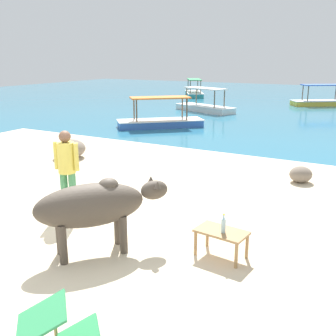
% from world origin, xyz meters
% --- Properties ---
extents(sand_beach, '(18.00, 14.00, 0.04)m').
position_xyz_m(sand_beach, '(0.00, 0.00, 0.02)').
color(sand_beach, beige).
rests_on(sand_beach, ground).
extents(water_surface, '(60.00, 36.00, 0.03)m').
position_xyz_m(water_surface, '(0.00, 22.00, 0.00)').
color(water_surface, teal).
rests_on(water_surface, ground).
extents(cow, '(1.64, 1.88, 1.17)m').
position_xyz_m(cow, '(0.66, -0.16, 0.82)').
color(cow, '#4C4238').
rests_on(cow, sand_beach).
extents(low_bench_table, '(0.81, 0.52, 0.42)m').
position_xyz_m(low_bench_table, '(2.40, 0.65, 0.39)').
color(low_bench_table, '#A37A4C').
rests_on(low_bench_table, sand_beach).
extents(bottle, '(0.07, 0.07, 0.30)m').
position_xyz_m(bottle, '(2.44, 0.60, 0.58)').
color(bottle, '#A3C6D1').
rests_on(bottle, low_bench_table).
extents(deck_chair_far, '(0.92, 0.92, 0.68)m').
position_xyz_m(deck_chair_far, '(1.85, -2.16, 0.42)').
color(deck_chair_far, '#A37A4C').
rests_on(deck_chair_far, sand_beach).
extents(person_standing, '(0.50, 0.32, 1.62)m').
position_xyz_m(person_standing, '(-0.79, 0.84, 0.99)').
color(person_standing, '#428956').
rests_on(person_standing, sand_beach).
extents(shore_rock_large, '(1.24, 1.27, 0.55)m').
position_xyz_m(shore_rock_large, '(-3.81, 4.18, 0.31)').
color(shore_rock_large, gray).
rests_on(shore_rock_large, sand_beach).
extents(shore_rock_medium, '(0.74, 0.74, 0.39)m').
position_xyz_m(shore_rock_medium, '(2.72, 5.03, 0.23)').
color(shore_rock_medium, gray).
rests_on(shore_rock_medium, sand_beach).
extents(boat_teal, '(2.86, 3.75, 1.29)m').
position_xyz_m(boat_teal, '(-8.83, 23.47, 0.29)').
color(boat_teal, teal).
rests_on(boat_teal, water_surface).
extents(boat_yellow, '(3.68, 3.02, 1.29)m').
position_xyz_m(boat_yellow, '(0.69, 21.82, 0.29)').
color(boat_yellow, gold).
rests_on(boat_yellow, water_surface).
extents(boat_blue, '(3.51, 3.30, 1.29)m').
position_xyz_m(boat_blue, '(-4.19, 10.24, 0.29)').
color(boat_blue, '#3866B7').
rests_on(boat_blue, water_surface).
extents(boat_white, '(3.84, 2.38, 1.29)m').
position_xyz_m(boat_white, '(-4.55, 15.80, 0.29)').
color(boat_white, white).
rests_on(boat_white, water_surface).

